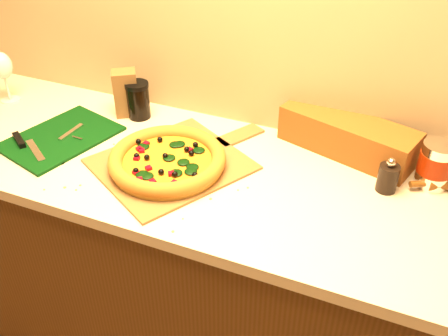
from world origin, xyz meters
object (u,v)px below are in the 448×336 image
(cutting_board, at_px, (60,138))
(pepper_grinder, at_px, (388,177))
(wine_glass, at_px, (2,67))
(pizza, at_px, (167,160))
(pizza_peel, at_px, (176,162))
(dark_jar, at_px, (138,100))
(coffee_canister, at_px, (436,164))

(cutting_board, distance_m, pepper_grinder, 1.10)
(wine_glass, bearing_deg, pizza, -12.20)
(pizza, relative_size, wine_glass, 1.86)
(pizza_peel, bearing_deg, dark_jar, 169.49)
(wine_glass, relative_size, dark_jar, 1.45)
(pizza, xyz_separation_m, cutting_board, (-0.43, 0.01, -0.03))
(pizza_peel, bearing_deg, pepper_grinder, 39.99)
(pizza, height_order, dark_jar, dark_jar)
(pizza, height_order, wine_glass, wine_glass)
(pizza, xyz_separation_m, dark_jar, (-0.25, 0.26, 0.04))
(pizza, distance_m, dark_jar, 0.36)
(pepper_grinder, bearing_deg, cutting_board, -172.37)
(cutting_board, height_order, coffee_canister, coffee_canister)
(cutting_board, xyz_separation_m, pepper_grinder, (1.09, 0.15, 0.04))
(pizza, height_order, pepper_grinder, pepper_grinder)
(cutting_board, bearing_deg, dark_jar, 69.91)
(pizza_peel, relative_size, pizza, 1.70)
(pepper_grinder, bearing_deg, coffee_canister, 34.46)
(pizza_peel, relative_size, cutting_board, 1.48)
(dark_jar, bearing_deg, pepper_grinder, -6.27)
(pizza_peel, distance_m, wine_glass, 0.82)
(pepper_grinder, distance_m, coffee_canister, 0.15)
(cutting_board, relative_size, dark_jar, 3.11)
(pizza_peel, bearing_deg, wine_glass, -160.19)
(pizza, bearing_deg, wine_glass, 167.80)
(pizza_peel, xyz_separation_m, coffee_canister, (0.77, 0.21, 0.07))
(pizza_peel, xyz_separation_m, cutting_board, (-0.44, -0.02, 0.00))
(cutting_board, relative_size, pepper_grinder, 3.73)
(pizza_peel, bearing_deg, coffee_canister, 44.35)
(pepper_grinder, bearing_deg, pizza, -166.60)
(cutting_board, bearing_deg, pepper_grinder, 23.24)
(pizza_peel, distance_m, coffee_canister, 0.80)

